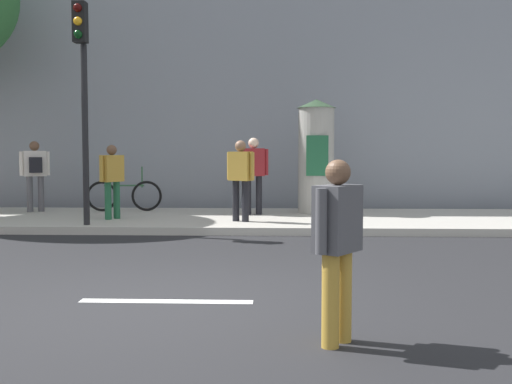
% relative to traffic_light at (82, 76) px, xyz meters
% --- Properties ---
extents(ground_plane, '(80.00, 80.00, 0.00)m').
position_rel_traffic_light_xyz_m(ground_plane, '(2.54, -5.24, -2.97)').
color(ground_plane, '#232326').
extents(sidewalk_curb, '(36.00, 4.00, 0.15)m').
position_rel_traffic_light_xyz_m(sidewalk_curb, '(2.54, 1.76, -2.90)').
color(sidewalk_curb, '#B2ADA3').
rests_on(sidewalk_curb, ground_plane).
extents(lane_markings, '(25.80, 0.16, 0.01)m').
position_rel_traffic_light_xyz_m(lane_markings, '(2.54, -5.24, -2.97)').
color(lane_markings, silver).
rests_on(lane_markings, ground_plane).
extents(building_backdrop, '(36.00, 5.00, 9.79)m').
position_rel_traffic_light_xyz_m(building_backdrop, '(2.54, 6.76, 1.92)').
color(building_backdrop, gray).
rests_on(building_backdrop, ground_plane).
extents(traffic_light, '(0.24, 0.45, 4.18)m').
position_rel_traffic_light_xyz_m(traffic_light, '(0.00, 0.00, 0.00)').
color(traffic_light, black).
rests_on(traffic_light, sidewalk_curb).
extents(poster_column, '(0.90, 0.90, 2.61)m').
position_rel_traffic_light_xyz_m(poster_column, '(4.55, 2.61, -1.50)').
color(poster_column, '#9E9B93').
rests_on(poster_column, sidewalk_curb).
extents(pedestrian_tallest, '(0.43, 0.49, 1.49)m').
position_rel_traffic_light_xyz_m(pedestrian_tallest, '(4.18, -6.58, -2.12)').
color(pedestrian_tallest, '#B78C33').
rests_on(pedestrian_tallest, ground_plane).
extents(pedestrian_with_bag, '(0.61, 0.52, 1.66)m').
position_rel_traffic_light_xyz_m(pedestrian_with_bag, '(-2.03, 2.64, -1.82)').
color(pedestrian_with_bag, '#4C4C51').
rests_on(pedestrian_with_bag, sidewalk_curb).
extents(pedestrian_near_pole, '(0.46, 0.56, 1.55)m').
position_rel_traffic_light_xyz_m(pedestrian_near_pole, '(0.21, 1.16, -1.91)').
color(pedestrian_near_pole, '#1E5938').
rests_on(pedestrian_near_pole, sidewalk_curb).
extents(pedestrian_in_light_jacket, '(0.66, 0.43, 1.72)m').
position_rel_traffic_light_xyz_m(pedestrian_in_light_jacket, '(3.13, 2.21, -1.78)').
color(pedestrian_in_light_jacket, black).
rests_on(pedestrian_in_light_jacket, sidewalk_curb).
extents(pedestrian_in_dark_shirt, '(0.57, 0.43, 1.64)m').
position_rel_traffic_light_xyz_m(pedestrian_in_dark_shirt, '(2.93, 0.82, -1.86)').
color(pedestrian_in_dark_shirt, black).
rests_on(pedestrian_in_dark_shirt, sidewalk_curb).
extents(bicycle_leaning, '(1.76, 0.28, 1.09)m').
position_rel_traffic_light_xyz_m(bicycle_leaning, '(0.02, 2.88, -2.43)').
color(bicycle_leaning, black).
rests_on(bicycle_leaning, sidewalk_curb).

